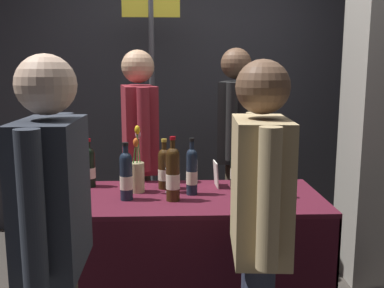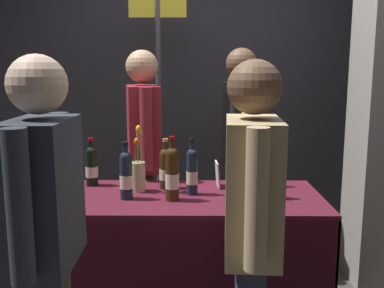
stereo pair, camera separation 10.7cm
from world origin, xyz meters
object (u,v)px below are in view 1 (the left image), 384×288
Objects in this scene: tasting_table at (192,238)px; taster_foreground_right at (259,218)px; booth_signpost at (152,93)px; concrete_pillar at (384,75)px; display_bottle_0 at (261,164)px; vendor_presenter at (139,144)px; featured_wine_bottle at (245,170)px; wine_glass_near_vendor at (171,175)px; flower_vase at (137,172)px.

taster_foreground_right is (0.25, -0.73, 0.38)m from tasting_table.
booth_signpost reaches higher than tasting_table.
concrete_pillar is 1.80m from taster_foreground_right.
tasting_table is at bearing -154.61° from display_bottle_0.
vendor_presenter is (-0.35, 0.60, 0.45)m from tasting_table.
featured_wine_bottle is 0.21× the size of vendor_presenter.
wine_glass_near_vendor is 0.88m from taster_foreground_right.
display_bottle_0 is 0.96m from taster_foreground_right.
concrete_pillar reaches higher than wine_glass_near_vendor.
concrete_pillar reaches higher than featured_wine_bottle.
concrete_pillar is 1.74m from tasting_table.
wine_glass_near_vendor is at bearing 28.34° from taster_foreground_right.
taster_foreground_right reaches higher than tasting_table.
taster_foreground_right is (0.59, -1.34, -0.07)m from vendor_presenter.
display_bottle_0 reaches higher than tasting_table.
display_bottle_0 is 0.57m from wine_glass_near_vendor.
vendor_presenter is (-0.78, 0.40, 0.06)m from display_bottle_0.
wine_glass_near_vendor is at bearing 12.34° from vendor_presenter.
wine_glass_near_vendor is at bearing 149.35° from tasting_table.
flower_vase is at bearing 172.33° from featured_wine_bottle.
taster_foreground_right is at bearing -101.46° from display_bottle_0.
taster_foreground_right is (-1.10, -1.32, -0.55)m from concrete_pillar.
featured_wine_bottle is at bearing -7.67° from flower_vase.
wine_glass_near_vendor is (-0.12, 0.07, 0.36)m from tasting_table.
flower_vase is (-1.67, -0.50, -0.55)m from concrete_pillar.
flower_vase is at bearing -163.46° from concrete_pillar.
taster_foreground_right is 0.72× the size of booth_signpost.
featured_wine_bottle is at bearing -150.99° from concrete_pillar.
booth_signpost is (-0.72, 0.94, 0.38)m from display_bottle_0.
flower_vase is at bearing -7.72° from vendor_presenter.
booth_signpost reaches higher than wine_glass_near_vendor.
display_bottle_0 is at bearing 25.39° from tasting_table.
booth_signpost reaches higher than taster_foreground_right.
tasting_table is 0.62m from display_bottle_0.
concrete_pillar is 1.89× the size of taster_foreground_right.
display_bottle_0 is 2.30× the size of wine_glass_near_vendor.
booth_signpost is at bearing 117.14° from featured_wine_bottle.
vendor_presenter is (-1.69, 0.02, -0.48)m from concrete_pillar.
tasting_table is 0.69× the size of booth_signpost.
vendor_presenter is at bearing -96.79° from booth_signpost.
booth_signpost is (-0.59, 1.14, 0.37)m from featured_wine_bottle.
concrete_pillar reaches higher than tasting_table.
display_bottle_0 is 0.88m from vendor_presenter.
taster_foreground_right reaches higher than wine_glass_near_vendor.
vendor_presenter reaches higher than taster_foreground_right.
wine_glass_near_vendor is 0.59m from vendor_presenter.
vendor_presenter is at bearing 137.35° from featured_wine_bottle.
booth_signpost is (0.04, 1.06, 0.40)m from flower_vase.
vendor_presenter reaches higher than featured_wine_bottle.
flower_vase is 1.00m from taster_foreground_right.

